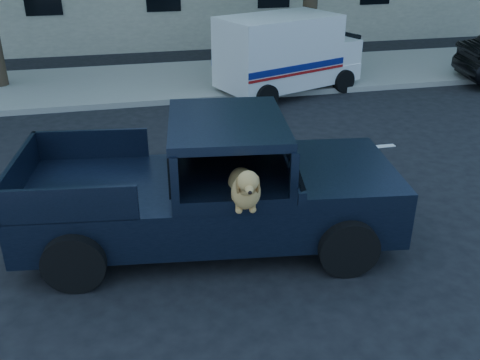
% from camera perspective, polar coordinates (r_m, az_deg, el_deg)
% --- Properties ---
extents(ground, '(120.00, 120.00, 0.00)m').
position_cam_1_polar(ground, '(7.48, -5.12, -9.11)').
color(ground, black).
rests_on(ground, ground).
extents(far_sidewalk, '(60.00, 4.00, 0.15)m').
position_cam_1_polar(far_sidewalk, '(15.88, -9.94, 10.20)').
color(far_sidewalk, gray).
rests_on(far_sidewalk, ground).
extents(lane_stripes, '(21.60, 0.14, 0.01)m').
position_cam_1_polar(lane_stripes, '(10.76, 2.87, 2.48)').
color(lane_stripes, silver).
rests_on(lane_stripes, ground).
extents(pickup_truck, '(5.46, 3.01, 1.88)m').
position_cam_1_polar(pickup_truck, '(7.71, -3.81, -2.38)').
color(pickup_truck, black).
rests_on(pickup_truck, ground).
extents(mail_truck, '(4.17, 3.00, 2.08)m').
position_cam_1_polar(mail_truck, '(14.76, 4.89, 12.65)').
color(mail_truck, silver).
rests_on(mail_truck, ground).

